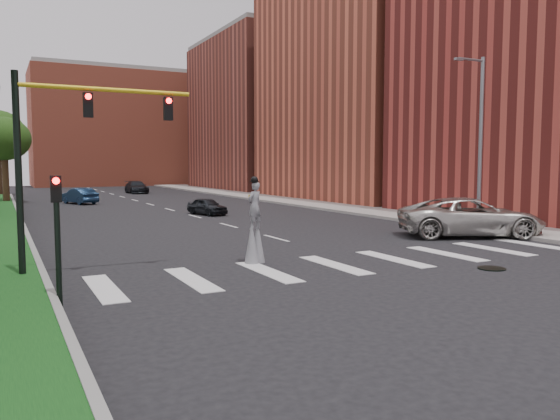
# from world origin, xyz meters

# --- Properties ---
(ground_plane) EXTENTS (160.00, 160.00, 0.00)m
(ground_plane) POSITION_xyz_m (0.00, 0.00, 0.00)
(ground_plane) COLOR black
(ground_plane) RESTS_ON ground
(grass_median) EXTENTS (2.00, 60.00, 0.25)m
(grass_median) POSITION_xyz_m (-11.50, 20.00, 0.12)
(grass_median) COLOR #124015
(grass_median) RESTS_ON ground
(median_curb) EXTENTS (0.20, 60.00, 0.28)m
(median_curb) POSITION_xyz_m (-10.45, 20.00, 0.14)
(median_curb) COLOR gray
(median_curb) RESTS_ON ground
(sidewalk_right) EXTENTS (5.00, 90.00, 0.18)m
(sidewalk_right) POSITION_xyz_m (12.50, 25.00, 0.09)
(sidewalk_right) COLOR gray
(sidewalk_right) RESTS_ON ground
(manhole) EXTENTS (0.90, 0.90, 0.04)m
(manhole) POSITION_xyz_m (3.00, -2.00, 0.02)
(manhole) COLOR black
(manhole) RESTS_ON ground
(building_mid) EXTENTS (16.00, 22.00, 24.00)m
(building_mid) POSITION_xyz_m (22.00, 30.00, 12.00)
(building_mid) COLOR #C6573E
(building_mid) RESTS_ON ground
(building_far) EXTENTS (16.00, 22.00, 20.00)m
(building_far) POSITION_xyz_m (22.00, 54.00, 10.00)
(building_far) COLOR brown
(building_far) RESTS_ON ground
(building_backdrop) EXTENTS (26.00, 14.00, 18.00)m
(building_backdrop) POSITION_xyz_m (6.00, 78.00, 9.00)
(building_backdrop) COLOR #C6573E
(building_backdrop) RESTS_ON ground
(streetlight) EXTENTS (2.05, 0.20, 9.00)m
(streetlight) POSITION_xyz_m (10.90, 6.00, 4.90)
(streetlight) COLOR slate
(streetlight) RESTS_ON ground
(traffic_signal) EXTENTS (5.30, 0.23, 6.20)m
(traffic_signal) POSITION_xyz_m (-9.78, 3.00, 4.15)
(traffic_signal) COLOR black
(traffic_signal) RESTS_ON ground
(secondary_signal) EXTENTS (0.25, 0.21, 3.23)m
(secondary_signal) POSITION_xyz_m (-10.30, -0.50, 1.95)
(secondary_signal) COLOR black
(secondary_signal) RESTS_ON ground
(stilt_performer) EXTENTS (0.81, 0.65, 3.07)m
(stilt_performer) POSITION_xyz_m (-3.56, 2.66, 1.21)
(stilt_performer) COLOR #342415
(stilt_performer) RESTS_ON ground
(suv_crossing) EXTENTS (7.43, 5.81, 1.88)m
(suv_crossing) POSITION_xyz_m (8.65, 4.30, 0.94)
(suv_crossing) COLOR #BBB8B1
(suv_crossing) RESTS_ON ground
(car_near) EXTENTS (2.19, 3.66, 1.17)m
(car_near) POSITION_xyz_m (1.12, 20.69, 0.58)
(car_near) COLOR black
(car_near) RESTS_ON ground
(car_mid) EXTENTS (2.84, 4.42, 1.38)m
(car_mid) POSITION_xyz_m (-5.34, 35.40, 0.69)
(car_mid) COLOR #152C4B
(car_mid) RESTS_ON ground
(car_far) EXTENTS (2.09, 4.99, 1.44)m
(car_far) POSITION_xyz_m (2.93, 50.31, 0.72)
(car_far) COLOR black
(car_far) RESTS_ON ground
(tree_6) EXTENTS (4.46, 4.46, 7.57)m
(tree_6) POSITION_xyz_m (-10.98, 38.82, 5.61)
(tree_6) COLOR #342415
(tree_6) RESTS_ON ground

